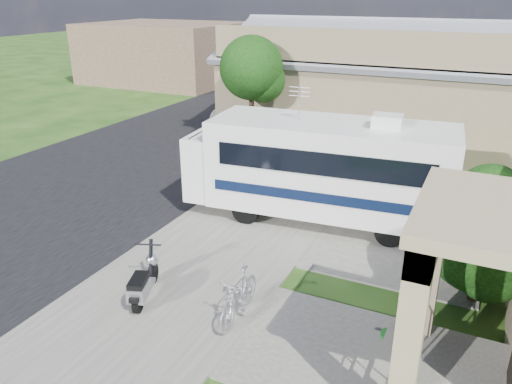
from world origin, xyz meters
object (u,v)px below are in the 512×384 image
at_px(garden_hose, 391,340).
at_px(pickup_truck, 252,109).
at_px(bicycle, 239,298).
at_px(motorhome, 320,166).
at_px(scooter, 144,282).
at_px(shrub, 487,234).
at_px(van, 295,83).

bearing_deg(garden_hose, pickup_truck, 124.85).
bearing_deg(bicycle, motorhome, 88.95).
xyz_separation_m(scooter, bicycle, (2.06, 0.31, 0.03)).
distance_m(motorhome, bicycle, 5.27).
height_order(motorhome, bicycle, motorhome).
relative_size(motorhome, shrub, 2.46).
distance_m(shrub, garden_hose, 2.94).
distance_m(motorhome, pickup_truck, 11.19).
bearing_deg(shrub, garden_hose, -120.66).
xyz_separation_m(van, garden_hose, (9.90, -20.39, -0.87)).
height_order(shrub, van, shrub).
relative_size(bicycle, garden_hose, 4.03).
bearing_deg(shrub, scooter, -153.96).
relative_size(scooter, bicycle, 0.93).
height_order(scooter, van, van).
bearing_deg(bicycle, scooter, -174.15).
relative_size(shrub, pickup_truck, 0.57).
xyz_separation_m(motorhome, shrub, (4.32, -2.41, -0.05)).
height_order(scooter, garden_hose, scooter).
bearing_deg(bicycle, shrub, 30.67).
distance_m(bicycle, garden_hose, 2.95).
xyz_separation_m(motorhome, van, (-6.89, 15.78, -0.63)).
bearing_deg(scooter, pickup_truck, 86.79).
bearing_deg(motorhome, garden_hose, -62.16).
bearing_deg(pickup_truck, shrub, 126.84).
distance_m(motorhome, scooter, 5.89).
distance_m(motorhome, shrub, 4.94).
bearing_deg(motorhome, scooter, -114.77).
xyz_separation_m(motorhome, bicycle, (0.14, -5.15, -1.09)).
bearing_deg(van, pickup_truck, -84.70).
relative_size(shrub, bicycle, 1.82).
height_order(motorhome, van, motorhome).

